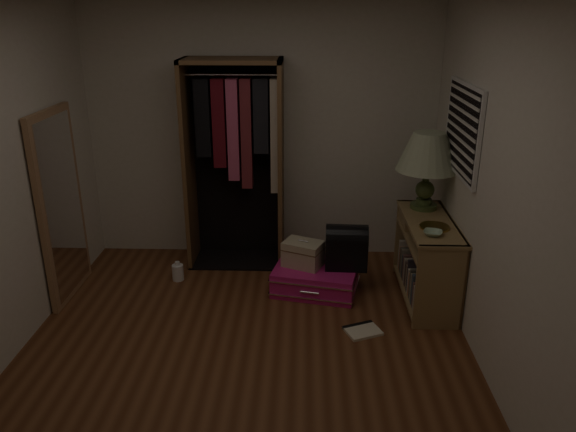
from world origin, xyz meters
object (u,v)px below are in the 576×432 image
at_px(console_bookshelf, 426,256).
at_px(table_lamp, 428,153).
at_px(floor_mirror, 61,206).
at_px(train_case, 303,254).
at_px(open_wardrobe, 237,147).
at_px(pink_suitcase, 316,279).
at_px(black_bag, 346,246).
at_px(white_jug, 178,272).

distance_m(console_bookshelf, table_lamp, 0.92).
bearing_deg(floor_mirror, train_case, 4.02).
distance_m(console_bookshelf, open_wardrobe, 2.07).
xyz_separation_m(floor_mirror, pink_suitcase, (2.25, 0.11, -0.73)).
bearing_deg(open_wardrobe, black_bag, -31.25).
relative_size(train_case, black_bag, 1.01).
distance_m(open_wardrobe, floor_mirror, 1.71).
distance_m(train_case, table_lamp, 1.45).
bearing_deg(floor_mirror, white_jug, 16.75).
distance_m(train_case, black_bag, 0.41).
height_order(train_case, table_lamp, table_lamp).
height_order(console_bookshelf, train_case, console_bookshelf).
bearing_deg(black_bag, train_case, 179.96).
xyz_separation_m(floor_mirror, white_jug, (0.92, 0.28, -0.77)).
bearing_deg(table_lamp, train_case, -170.75).
xyz_separation_m(pink_suitcase, black_bag, (0.28, 0.03, 0.33)).
bearing_deg(console_bookshelf, black_bag, 173.29).
bearing_deg(train_case, white_jug, -161.80).
height_order(floor_mirror, black_bag, floor_mirror).
bearing_deg(pink_suitcase, floor_mirror, -165.34).
bearing_deg(open_wardrobe, floor_mirror, -152.46).
height_order(console_bookshelf, open_wardrobe, open_wardrobe).
distance_m(pink_suitcase, white_jug, 1.34).
bearing_deg(open_wardrobe, pink_suitcase, -40.58).
distance_m(floor_mirror, pink_suitcase, 2.37).
height_order(console_bookshelf, pink_suitcase, console_bookshelf).
height_order(open_wardrobe, table_lamp, open_wardrobe).
bearing_deg(table_lamp, console_bookshelf, -90.66).
bearing_deg(floor_mirror, black_bag, 3.01).
xyz_separation_m(console_bookshelf, floor_mirror, (-3.24, -0.05, 0.46)).
relative_size(console_bookshelf, white_jug, 5.81).
height_order(train_case, white_jug, train_case).
distance_m(open_wardrobe, white_jug, 1.35).
relative_size(console_bookshelf, train_case, 2.67).
relative_size(black_bag, table_lamp, 0.59).
height_order(pink_suitcase, train_case, train_case).
height_order(floor_mirror, white_jug, floor_mirror).
xyz_separation_m(pink_suitcase, table_lamp, (0.99, 0.22, 1.15)).
xyz_separation_m(floor_mirror, train_case, (2.14, 0.15, -0.50)).
height_order(open_wardrobe, floor_mirror, open_wardrobe).
relative_size(floor_mirror, white_jug, 8.82).
relative_size(open_wardrobe, pink_suitcase, 2.37).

